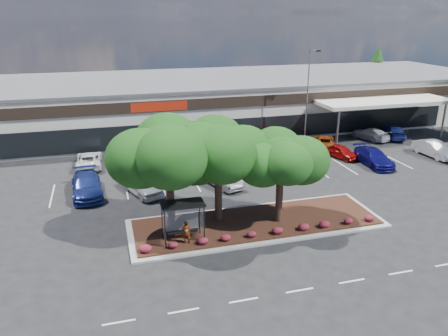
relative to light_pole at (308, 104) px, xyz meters
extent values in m
plane|color=black|center=(-9.98, -21.19, -4.72)|extent=(160.00, 160.00, 0.00)
cube|color=beige|center=(-9.98, 12.81, -1.72)|extent=(80.00, 20.00, 6.00)
cube|color=#535356|center=(-9.98, 12.81, 1.38)|extent=(80.40, 20.40, 0.30)
cube|color=black|center=(-9.98, 2.76, 0.08)|extent=(80.00, 0.25, 1.20)
cube|color=black|center=(-9.98, 2.76, -3.12)|extent=(60.00, 0.18, 2.60)
cube|color=#B01F0C|center=(-15.98, 2.69, 0.08)|extent=(6.00, 0.12, 1.00)
cube|color=beige|center=(10.02, 0.31, -0.32)|extent=(16.00, 5.00, 0.40)
cylinder|color=slate|center=(3.02, -1.69, -2.62)|extent=(0.24, 0.24, 4.20)
cylinder|color=slate|center=(17.02, -1.69, -2.62)|extent=(0.24, 0.24, 4.20)
cube|color=#A4A49E|center=(-11.98, -17.19, -4.65)|extent=(18.00, 6.00, 0.15)
cube|color=#402117|center=(-11.98, -17.19, -4.52)|extent=(17.20, 5.20, 0.12)
cube|color=silver|center=(-21.98, -25.19, -4.72)|extent=(1.60, 0.12, 0.01)
cube|color=silver|center=(-18.78, -25.19, -4.72)|extent=(1.60, 0.12, 0.01)
cube|color=silver|center=(-15.58, -25.19, -4.72)|extent=(1.60, 0.12, 0.01)
cube|color=silver|center=(-12.38, -25.19, -4.72)|extent=(1.60, 0.12, 0.01)
cube|color=silver|center=(-9.18, -25.19, -4.72)|extent=(1.60, 0.12, 0.01)
cube|color=silver|center=(-5.98, -25.19, -4.72)|extent=(1.60, 0.12, 0.01)
cube|color=silver|center=(-2.78, -25.19, -4.72)|extent=(1.60, 0.12, 0.01)
cube|color=silver|center=(-26.48, -7.69, -4.72)|extent=(0.12, 5.00, 0.01)
cube|color=silver|center=(-23.48, -7.69, -4.72)|extent=(0.12, 5.00, 0.01)
cube|color=silver|center=(-20.48, -7.69, -4.72)|extent=(0.12, 5.00, 0.01)
cube|color=silver|center=(-17.48, -7.69, -4.72)|extent=(0.12, 5.00, 0.01)
cube|color=silver|center=(-14.48, -7.69, -4.72)|extent=(0.12, 5.00, 0.01)
cube|color=silver|center=(-11.48, -7.69, -4.72)|extent=(0.12, 5.00, 0.01)
cube|color=silver|center=(-8.48, -7.69, -4.72)|extent=(0.12, 5.00, 0.01)
cube|color=silver|center=(-5.48, -7.69, -4.72)|extent=(0.12, 5.00, 0.01)
cube|color=silver|center=(-2.48, -7.69, -4.72)|extent=(0.12, 5.00, 0.01)
cube|color=silver|center=(0.52, -7.69, -4.72)|extent=(0.12, 5.00, 0.01)
cube|color=silver|center=(3.52, -7.69, -4.72)|extent=(0.12, 5.00, 0.01)
cube|color=silver|center=(6.52, -7.69, -4.72)|extent=(0.12, 5.00, 0.01)
cylinder|color=black|center=(-18.73, -17.74, -3.21)|extent=(0.08, 0.08, 2.50)
cylinder|color=black|center=(-16.23, -17.74, -3.21)|extent=(0.08, 0.08, 2.50)
cylinder|color=black|center=(-18.73, -19.04, -3.21)|extent=(0.08, 0.08, 2.50)
cylinder|color=black|center=(-16.23, -19.04, -3.21)|extent=(0.08, 0.08, 2.50)
cube|color=black|center=(-17.48, -18.39, -1.92)|extent=(2.75, 1.55, 0.10)
cube|color=silver|center=(-17.48, -17.74, -3.09)|extent=(2.30, 0.03, 2.00)
cube|color=black|center=(-17.48, -18.14, -4.01)|extent=(2.00, 0.35, 0.06)
cone|color=#153A10|center=(24.02, 22.81, -0.22)|extent=(3.96, 3.96, 9.00)
imported|color=#594C47|center=(-17.38, -18.86, -3.68)|extent=(0.62, 0.45, 1.56)
cube|color=#A4A49E|center=(-0.10, 0.00, -4.52)|extent=(0.50, 0.50, 0.40)
cylinder|color=slate|center=(-0.10, 0.00, 0.78)|extent=(0.14, 0.14, 10.20)
cube|color=slate|center=(0.35, 0.00, 5.73)|extent=(0.90, 0.23, 0.14)
cube|color=black|center=(0.85, -0.01, 5.66)|extent=(0.45, 0.30, 0.18)
imported|color=navy|center=(-23.65, -8.35, -3.88)|extent=(2.68, 5.91, 1.68)
imported|color=silver|center=(-19.22, -9.26, -3.89)|extent=(3.57, 5.27, 1.67)
imported|color=slate|center=(-18.81, -5.30, -4.01)|extent=(2.71, 5.15, 1.42)
imported|color=#5B5C62|center=(-12.48, -9.31, -3.92)|extent=(3.17, 5.13, 1.60)
imported|color=black|center=(-9.62, -6.20, -3.92)|extent=(3.36, 6.03, 1.59)
imported|color=#B2B7BE|center=(-6.33, -7.80, -3.96)|extent=(1.69, 4.68, 1.53)
imported|color=#0C0B54|center=(3.48, -8.15, -3.95)|extent=(2.43, 5.45, 1.55)
imported|color=maroon|center=(1.53, -5.27, -4.05)|extent=(2.76, 4.24, 1.34)
imported|color=beige|center=(11.10, -7.46, -3.92)|extent=(2.00, 4.97, 1.61)
imported|color=silver|center=(-23.56, -1.01, -4.01)|extent=(2.50, 5.16, 1.42)
imported|color=#0B0D56|center=(-14.92, 0.60, -4.04)|extent=(2.92, 4.31, 1.36)
imported|color=#0E1955|center=(-11.66, -0.92, -4.04)|extent=(2.04, 4.33, 1.37)
imported|color=#B5BAC3|center=(-13.44, -1.62, -4.00)|extent=(3.28, 5.54, 1.44)
imported|color=slate|center=(-5.16, -1.51, -3.91)|extent=(3.21, 5.11, 1.62)
imported|color=maroon|center=(-3.07, 0.20, -4.00)|extent=(3.08, 4.65, 1.45)
imported|color=brown|center=(1.54, -1.52, -4.02)|extent=(4.14, 5.54, 1.40)
imported|color=silver|center=(8.41, 0.00, -4.02)|extent=(3.22, 5.16, 1.40)
imported|color=navy|center=(11.44, -0.01, -3.96)|extent=(3.73, 5.68, 1.53)
camera|label=1|loc=(-21.76, -43.40, 9.51)|focal=35.00mm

